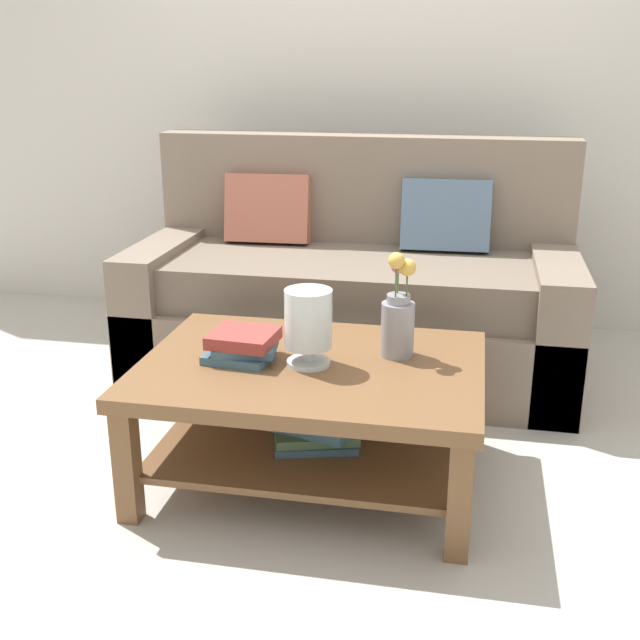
# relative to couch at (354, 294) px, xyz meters

# --- Properties ---
(ground_plane) EXTENTS (10.00, 10.00, 0.00)m
(ground_plane) POSITION_rel_couch_xyz_m (-0.00, -0.79, -0.36)
(ground_plane) COLOR #B7B2A8
(back_wall) EXTENTS (6.40, 0.12, 2.70)m
(back_wall) POSITION_rel_couch_xyz_m (-0.00, 0.86, 0.99)
(back_wall) COLOR beige
(back_wall) RESTS_ON ground
(couch) EXTENTS (1.97, 0.90, 1.06)m
(couch) POSITION_rel_couch_xyz_m (0.00, 0.00, 0.00)
(couch) COLOR #7A6B5B
(couch) RESTS_ON ground
(coffee_table) EXTENTS (1.14, 0.84, 0.44)m
(coffee_table) POSITION_rel_couch_xyz_m (0.02, -1.05, -0.05)
(coffee_table) COLOR brown
(coffee_table) RESTS_ON ground
(book_stack_main) EXTENTS (0.25, 0.22, 0.10)m
(book_stack_main) POSITION_rel_couch_xyz_m (-0.21, -1.07, 0.13)
(book_stack_main) COLOR #3D6075
(book_stack_main) RESTS_ON coffee_table
(glass_hurricane_vase) EXTENTS (0.16, 0.16, 0.26)m
(glass_hurricane_vase) POSITION_rel_couch_xyz_m (0.01, -1.07, 0.23)
(glass_hurricane_vase) COLOR silver
(glass_hurricane_vase) RESTS_ON coffee_table
(flower_pitcher) EXTENTS (0.11, 0.11, 0.37)m
(flower_pitcher) POSITION_rel_couch_xyz_m (0.29, -0.93, 0.21)
(flower_pitcher) COLOR gray
(flower_pitcher) RESTS_ON coffee_table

